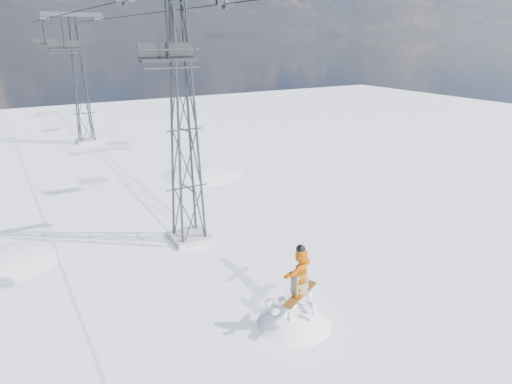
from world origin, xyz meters
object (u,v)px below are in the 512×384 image
(lift_tower_near, at_px, (184,130))
(lift_tower_far, at_px, (80,83))
(snowboarder_jump, at_px, (293,362))
(lift_chair_near, at_px, (168,54))

(lift_tower_near, relative_size, lift_tower_far, 1.00)
(snowboarder_jump, bearing_deg, lift_tower_near, 93.45)
(snowboarder_jump, bearing_deg, lift_chair_near, 126.21)
(lift_tower_near, bearing_deg, lift_tower_far, 90.00)
(lift_tower_far, relative_size, snowboarder_jump, 1.61)
(lift_tower_near, distance_m, lift_tower_far, 25.00)
(lift_tower_near, relative_size, lift_chair_near, 4.92)
(lift_tower_near, height_order, lift_chair_near, lift_tower_near)
(lift_tower_near, xyz_separation_m, lift_tower_far, (0.00, 25.00, 0.00))
(lift_tower_near, xyz_separation_m, snowboarder_jump, (0.50, -8.25, -7.10))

